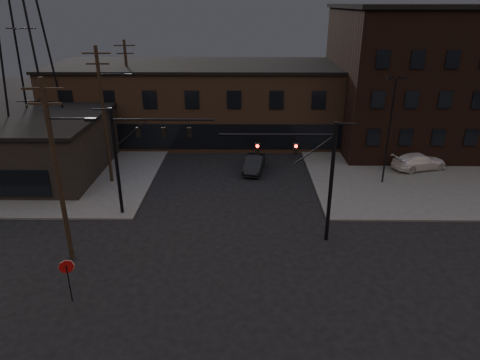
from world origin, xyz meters
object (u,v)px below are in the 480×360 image
Objects in this scene: traffic_signal_far at (133,150)px; stop_sign at (67,271)px; parked_car_lot_a at (382,146)px; parked_car_lot_b at (419,161)px; traffic_signal_near at (314,170)px; car_crossing at (254,164)px.

stop_sign is at bearing -97.32° from traffic_signal_far.
parked_car_lot_b is at bearing -137.30° from parked_car_lot_a.
traffic_signal_far is (-12.07, 3.50, 0.08)m from traffic_signal_near.
traffic_signal_far reaches higher than parked_car_lot_b.
traffic_signal_far is at bearing 138.25° from parked_car_lot_a.
car_crossing is (9.97, 18.84, -1.11)m from stop_sign.
parked_car_lot_b is at bearing 37.18° from stop_sign.
traffic_signal_near is 1.56× the size of parked_car_lot_b.
stop_sign is at bearing 151.93° from parked_car_lot_a.
stop_sign is 0.48× the size of parked_car_lot_b.
traffic_signal_near reaches higher than parked_car_lot_a.
traffic_signal_far is at bearing 94.19° from parked_car_lot_b.
stop_sign is 33.02m from parked_car_lot_a.
car_crossing is (-13.17, -4.71, -0.25)m from parked_car_lot_a.
parked_car_lot_b is at bearing 10.86° from car_crossing.
traffic_signal_near is 12.57m from traffic_signal_far.
parked_car_lot_a is at bearing 31.84° from traffic_signal_far.
parked_car_lot_a is at bearing 60.20° from traffic_signal_near.
traffic_signal_far is at bearing -124.87° from car_crossing.
parked_car_lot_b is at bearing 46.77° from traffic_signal_near.
traffic_signal_near is 15.17m from stop_sign.
traffic_signal_far is 3.23× the size of stop_sign.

